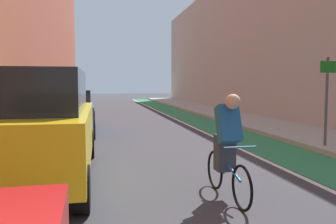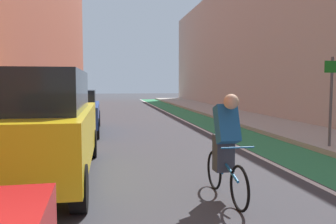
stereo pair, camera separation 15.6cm
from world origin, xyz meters
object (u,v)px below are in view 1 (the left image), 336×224
Objects in this scene: parked_sedan_blue at (68,111)px; street_sign_post at (327,93)px; parked_suv_yellow_cab at (36,125)px; cyclist_mid at (227,144)px.

parked_sedan_blue is 1.97× the size of street_sign_post.
cyclist_mid is at bearing -27.45° from parked_suv_yellow_cab.
street_sign_post is (6.88, -4.74, 0.73)m from parked_sedan_blue.
parked_suv_yellow_cab is 7.09m from street_sign_post.
parked_suv_yellow_cab is at bearing -166.81° from street_sign_post.
street_sign_post reaches higher than cyclist_mid.
cyclist_mid is 0.74× the size of street_sign_post.
parked_sedan_blue is at bearing 110.71° from cyclist_mid.
parked_sedan_blue is 8.39m from street_sign_post.
street_sign_post is at bearing -34.57° from parked_sedan_blue.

